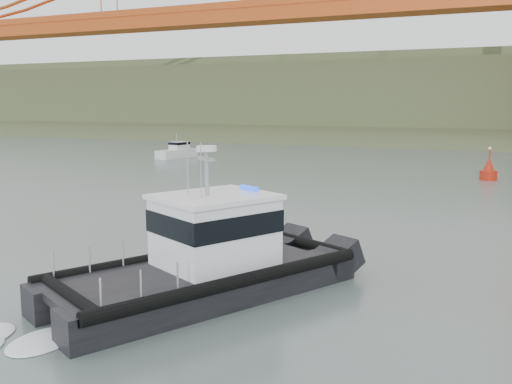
# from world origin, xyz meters

# --- Properties ---
(ground) EXTENTS (400.00, 400.00, 0.00)m
(ground) POSITION_xyz_m (0.00, 0.00, 0.00)
(ground) COLOR #53625C
(ground) RESTS_ON ground
(headlands) EXTENTS (500.00, 105.36, 27.12)m
(headlands) POSITION_xyz_m (0.00, 125.50, 7.05)
(headlands) COLOR #394A2A
(headlands) RESTS_ON ground
(patrol_boat) EXTENTS (9.21, 12.49, 5.74)m
(patrol_boat) POSITION_xyz_m (3.49, -1.40, 1.44)
(patrol_boat) COLOR black
(patrol_boat) RESTS_ON ground
(motorboat) EXTENTS (3.24, 6.25, 3.28)m
(motorboat) POSITION_xyz_m (-25.92, 44.11, 0.82)
(motorboat) COLOR silver
(motorboat) RESTS_ON ground
(nav_buoy) EXTENTS (1.56, 1.56, 3.25)m
(nav_buoy) POSITION_xyz_m (11.87, 37.36, 0.85)
(nav_buoy) COLOR #A51C0B
(nav_buoy) RESTS_ON ground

